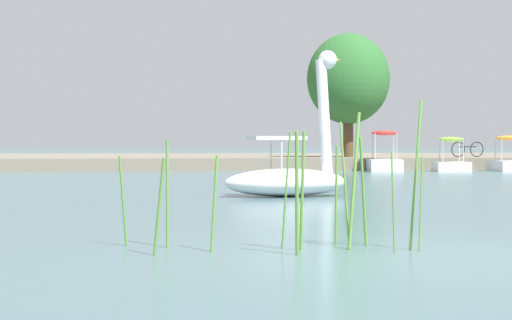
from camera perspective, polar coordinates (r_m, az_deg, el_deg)
ground_plane at (r=9.53m, az=9.62°, el=-5.78°), size 486.16×486.16×0.00m
shore_bank_far at (r=48.58m, az=-4.10°, el=-0.02°), size 145.51×20.46×0.51m
swan_boat at (r=20.01m, az=2.01°, el=-0.78°), size 2.79×1.55×3.10m
pedal_boat_red at (r=38.39m, az=7.73°, el=0.01°), size 1.59×2.38×1.64m
pedal_boat_lime at (r=38.74m, az=11.64°, el=-0.09°), size 1.65×2.29×1.38m
pedal_boat_orange at (r=39.73m, az=14.98°, el=-0.06°), size 1.43×2.36×1.44m
tree_broadleaf_behind_dock at (r=42.33m, az=5.57°, el=4.85°), size 4.55×4.39×5.48m
bicycle_parked at (r=43.28m, az=12.59°, el=0.64°), size 1.62×0.39×0.70m
reed_clump_foreground at (r=9.99m, az=2.79°, el=-1.87°), size 3.17×1.25×1.57m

